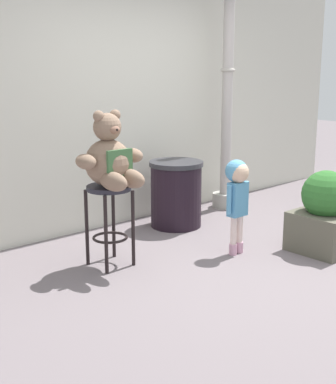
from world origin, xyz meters
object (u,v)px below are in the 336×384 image
(bar_stool_with_teddy, at_px, (109,209))
(teddy_bear, at_px, (110,159))
(trash_bin, at_px, (176,194))
(child_walking, at_px, (237,186))
(lamppost, at_px, (227,114))
(planter_with_shrub, at_px, (325,214))

(bar_stool_with_teddy, bearing_deg, teddy_bear, -90.00)
(bar_stool_with_teddy, distance_m, trash_bin, 1.35)
(child_walking, relative_size, lamppost, 0.31)
(planter_with_shrub, bearing_deg, child_walking, 143.68)
(teddy_bear, relative_size, trash_bin, 0.89)
(lamppost, bearing_deg, planter_with_shrub, -106.30)
(teddy_bear, relative_size, child_walking, 0.72)
(child_walking, relative_size, planter_with_shrub, 1.15)
(bar_stool_with_teddy, relative_size, trash_bin, 1.00)
(child_walking, distance_m, trash_bin, 1.09)
(child_walking, bearing_deg, bar_stool_with_teddy, -177.75)
(teddy_bear, bearing_deg, trash_bin, 22.79)
(teddy_bear, relative_size, planter_with_shrub, 0.83)
(trash_bin, relative_size, lamppost, 0.25)
(teddy_bear, xyz_separation_m, child_walking, (1.06, -0.51, -0.31))
(teddy_bear, relative_size, lamppost, 0.22)
(bar_stool_with_teddy, xyz_separation_m, planter_with_shrub, (1.75, -1.05, -0.16))
(teddy_bear, bearing_deg, child_walking, -25.94)
(bar_stool_with_teddy, relative_size, lamppost, 0.25)
(child_walking, distance_m, lamppost, 1.79)
(bar_stool_with_teddy, height_order, child_walking, child_walking)
(teddy_bear, distance_m, child_walking, 1.22)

